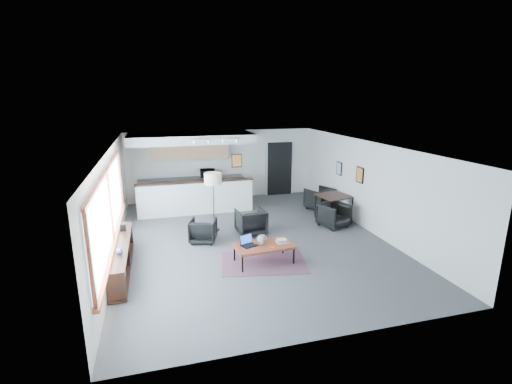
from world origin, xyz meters
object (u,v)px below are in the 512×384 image
object	(u,v)px
ceramic_pot	(262,240)
armchair_left	(203,229)
laptop	(248,242)
coffee_table	(264,246)
dining_chair_near	(334,216)
microwave	(207,172)
dining_table	(334,197)
book_stack	(282,241)
floor_lamp	(213,181)
dining_chair_far	(320,199)
armchair_right	(251,221)

from	to	relation	value
ceramic_pot	armchair_left	world-z (taller)	same
laptop	armchair_left	bearing A→B (deg)	95.95
coffee_table	laptop	bearing A→B (deg)	162.11
dining_chair_near	microwave	distance (m)	5.06
armchair_left	dining_chair_near	size ratio (longest dim) A/B	1.02
dining_table	coffee_table	bearing A→B (deg)	-140.78
book_stack	coffee_table	bearing A→B (deg)	-175.50
coffee_table	book_stack	distance (m)	0.47
armchair_left	floor_lamp	distance (m)	1.47
floor_lamp	dining_table	world-z (taller)	floor_lamp
floor_lamp	microwave	bearing A→B (deg)	84.91
floor_lamp	dining_chair_far	world-z (taller)	floor_lamp
laptop	ceramic_pot	world-z (taller)	ceramic_pot
coffee_table	dining_table	distance (m)	4.00
armchair_left	floor_lamp	size ratio (longest dim) A/B	0.40
microwave	dining_chair_far	bearing A→B (deg)	-21.83
dining_chair_near	armchair_right	bearing A→B (deg)	158.72
laptop	microwave	bearing A→B (deg)	69.64
floor_lamp	dining_chair_near	size ratio (longest dim) A/B	2.54
floor_lamp	dining_table	size ratio (longest dim) A/B	1.58
dining_chair_far	microwave	world-z (taller)	microwave
ceramic_pot	book_stack	size ratio (longest dim) A/B	0.88
book_stack	floor_lamp	xyz separation A→B (m)	(-1.25, 2.45, 1.01)
armchair_right	floor_lamp	world-z (taller)	floor_lamp
laptop	dining_table	size ratio (longest dim) A/B	0.39
armchair_left	dining_chair_near	distance (m)	3.98
laptop	armchair_left	world-z (taller)	armchair_left
armchair_right	dining_table	bearing A→B (deg)	-172.91
dining_table	dining_chair_far	xyz separation A→B (m)	(0.00, 1.03, -0.35)
book_stack	microwave	xyz separation A→B (m)	(-0.97, 5.59, 0.62)
armchair_left	microwave	world-z (taller)	microwave
floor_lamp	dining_chair_near	bearing A→B (deg)	-10.21
laptop	armchair_right	world-z (taller)	armchair_right
dining_table	dining_chair_near	size ratio (longest dim) A/B	1.61
floor_lamp	microwave	distance (m)	3.17
dining_chair_near	dining_table	bearing A→B (deg)	44.72
ceramic_pot	dining_chair_near	distance (m)	3.34
book_stack	dining_chair_near	xyz separation A→B (m)	(2.30, 1.81, -0.15)
coffee_table	laptop	world-z (taller)	laptop
dining_chair_near	floor_lamp	bearing A→B (deg)	150.18
laptop	armchair_right	distance (m)	1.92
coffee_table	dining_table	size ratio (longest dim) A/B	1.31
armchair_right	dining_chair_near	distance (m)	2.58
coffee_table	laptop	distance (m)	0.40
armchair_right	ceramic_pot	bearing A→B (deg)	78.84
coffee_table	ceramic_pot	bearing A→B (deg)	128.16
laptop	dining_chair_far	xyz separation A→B (m)	(3.46, 3.46, -0.16)
dining_chair_far	dining_table	bearing A→B (deg)	67.78
armchair_left	dining_chair_far	bearing A→B (deg)	-138.09
ceramic_pot	floor_lamp	world-z (taller)	floor_lamp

